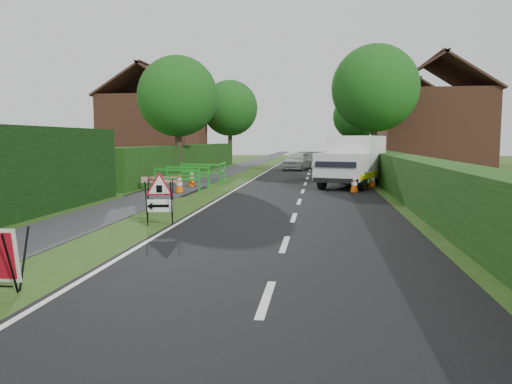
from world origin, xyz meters
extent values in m
plane|color=#274A15|center=(0.00, 0.00, 0.00)|extent=(120.00, 120.00, 0.00)
cube|color=black|center=(2.50, 35.00, 0.00)|extent=(6.00, 90.00, 0.02)
cube|color=#2D2D30|center=(-3.00, 35.00, 0.01)|extent=(2.00, 90.00, 0.02)
cube|color=#14380F|center=(-5.00, 22.00, 0.00)|extent=(1.00, 24.00, 1.80)
cube|color=#14380F|center=(6.50, 16.00, 0.00)|extent=(1.20, 50.00, 1.50)
cube|color=brown|center=(-10.00, 30.00, 2.75)|extent=(7.00, 7.00, 5.50)
cube|color=#331E19|center=(-11.75, 30.00, 6.59)|extent=(4.00, 7.40, 2.58)
cube|color=#331E19|center=(-8.25, 30.00, 6.59)|extent=(4.00, 7.40, 2.58)
cube|color=#331E19|center=(-10.00, 30.00, 7.69)|extent=(0.25, 7.40, 0.18)
cube|color=brown|center=(11.00, 28.00, 2.75)|extent=(7.00, 7.00, 5.50)
cube|color=#331E19|center=(9.25, 28.00, 6.59)|extent=(4.00, 7.40, 2.58)
cube|color=#331E19|center=(12.75, 28.00, 6.59)|extent=(4.00, 7.40, 2.58)
cube|color=#331E19|center=(11.00, 28.00, 7.69)|extent=(0.25, 7.40, 0.18)
cube|color=brown|center=(12.00, 42.00, 2.75)|extent=(7.00, 7.00, 5.50)
cube|color=#331E19|center=(10.25, 42.00, 6.59)|extent=(4.00, 7.40, 2.58)
cube|color=#331E19|center=(13.75, 42.00, 6.59)|extent=(4.00, 7.40, 2.58)
cube|color=#331E19|center=(12.00, 42.00, 7.69)|extent=(0.25, 7.40, 0.18)
cylinder|color=#2D2116|center=(-4.60, 18.00, 1.31)|extent=(0.36, 0.36, 2.62)
sphere|color=#174913|center=(-4.60, 18.00, 4.50)|extent=(4.40, 4.40, 4.40)
cylinder|color=#2D2116|center=(6.40, 22.00, 1.49)|extent=(0.36, 0.36, 2.97)
sphere|color=#174913|center=(6.40, 22.00, 5.18)|extent=(5.20, 5.20, 5.20)
cylinder|color=#2D2116|center=(-4.60, 34.00, 1.40)|extent=(0.36, 0.36, 2.80)
sphere|color=#174913|center=(-4.60, 34.00, 4.84)|extent=(4.80, 4.80, 4.80)
cylinder|color=#2D2116|center=(6.40, 38.00, 1.22)|extent=(0.36, 0.36, 2.45)
sphere|color=#174913|center=(6.40, 38.00, 4.23)|extent=(4.20, 4.20, 4.20)
cylinder|color=black|center=(-0.94, -2.81, 0.46)|extent=(0.03, 0.31, 0.88)
cylinder|color=black|center=(-0.94, -2.48, 0.46)|extent=(0.03, 0.31, 0.88)
cylinder|color=black|center=(-0.99, 2.67, 0.58)|extent=(0.10, 0.34, 1.12)
cylinder|color=black|center=(-1.04, 2.95, 0.58)|extent=(0.10, 0.34, 1.12)
cylinder|color=black|center=(-0.40, 2.79, 0.58)|extent=(0.10, 0.34, 1.12)
cylinder|color=black|center=(-0.45, 3.07, 0.58)|extent=(0.10, 0.34, 1.12)
cube|color=white|center=(-0.72, 2.85, 0.50)|extent=(0.62, 0.14, 0.30)
cube|color=black|center=(-0.71, 2.84, 0.50)|extent=(0.44, 0.10, 0.07)
cone|color=black|center=(-0.95, 2.79, 0.50)|extent=(0.17, 0.21, 0.18)
cube|color=black|center=(-0.71, 2.83, 0.93)|extent=(0.14, 0.04, 0.18)
cube|color=silver|center=(4.90, 14.73, 1.36)|extent=(2.87, 3.62, 1.89)
cube|color=silver|center=(4.14, 12.46, 0.99)|extent=(2.51, 2.56, 1.15)
cube|color=black|center=(3.82, 11.54, 1.27)|extent=(1.70, 0.76, 0.53)
cube|color=#FFED0D|center=(3.67, 14.18, 0.61)|extent=(1.57, 4.59, 0.23)
cube|color=#FFED0D|center=(5.55, 13.54, 0.61)|extent=(1.57, 4.59, 0.23)
cube|color=black|center=(3.82, 11.55, 0.47)|extent=(1.85, 0.73, 0.20)
cylinder|color=black|center=(3.28, 12.70, 0.39)|extent=(0.47, 0.82, 0.78)
cylinder|color=black|center=(4.95, 12.13, 0.39)|extent=(0.47, 0.82, 0.78)
cylinder|color=black|center=(4.30, 15.69, 0.39)|extent=(0.47, 0.82, 0.78)
cylinder|color=black|center=(5.97, 15.12, 0.39)|extent=(0.47, 0.82, 0.78)
cube|color=black|center=(4.56, 11.28, 0.02)|extent=(0.38, 0.38, 0.04)
cone|color=#FF5708|center=(4.56, 11.28, 0.42)|extent=(0.32, 0.32, 0.75)
cylinder|color=white|center=(4.56, 11.28, 0.38)|extent=(0.25, 0.25, 0.14)
cylinder|color=white|center=(4.56, 11.28, 0.56)|extent=(0.17, 0.17, 0.10)
cube|color=black|center=(5.46, 13.44, 0.02)|extent=(0.38, 0.38, 0.04)
cone|color=#FF5708|center=(5.46, 13.44, 0.42)|extent=(0.32, 0.32, 0.75)
cylinder|color=white|center=(5.46, 13.44, 0.38)|extent=(0.25, 0.25, 0.14)
cylinder|color=white|center=(5.46, 13.44, 0.56)|extent=(0.17, 0.17, 0.10)
cube|color=black|center=(4.77, 15.48, 0.02)|extent=(0.38, 0.38, 0.04)
cone|color=#FF5708|center=(4.77, 15.48, 0.42)|extent=(0.32, 0.32, 0.75)
cylinder|color=white|center=(4.77, 15.48, 0.38)|extent=(0.25, 0.25, 0.14)
cylinder|color=white|center=(4.77, 15.48, 0.56)|extent=(0.17, 0.17, 0.10)
cube|color=black|center=(-2.36, 10.30, 0.02)|extent=(0.38, 0.38, 0.04)
cone|color=#FF5708|center=(-2.36, 10.30, 0.42)|extent=(0.32, 0.32, 0.75)
cylinder|color=white|center=(-2.36, 10.30, 0.38)|extent=(0.25, 0.25, 0.14)
cylinder|color=white|center=(-2.36, 10.30, 0.56)|extent=(0.17, 0.17, 0.10)
cube|color=black|center=(-2.54, 12.92, 0.02)|extent=(0.38, 0.38, 0.04)
cone|color=#FF5708|center=(-2.54, 12.92, 0.42)|extent=(0.32, 0.32, 0.75)
cylinder|color=white|center=(-2.54, 12.92, 0.38)|extent=(0.25, 0.25, 0.14)
cylinder|color=white|center=(-2.54, 12.92, 0.56)|extent=(0.17, 0.17, 0.10)
cube|color=#1B9620|center=(-3.50, 10.73, 0.50)|extent=(0.06, 0.06, 1.00)
cube|color=#1B9620|center=(-1.55, 10.32, 0.50)|extent=(0.06, 0.06, 1.00)
cube|color=#1B9620|center=(-2.52, 10.52, 0.92)|extent=(1.97, 0.46, 0.08)
cube|color=#1B9620|center=(-2.52, 10.52, 0.55)|extent=(1.97, 0.46, 0.08)
cube|color=#1B9620|center=(-3.50, 10.73, 0.02)|extent=(0.13, 0.35, 0.04)
cube|color=#1B9620|center=(-1.55, 10.32, 0.02)|extent=(0.13, 0.35, 0.04)
cube|color=#1B9620|center=(-3.59, 12.59, 0.50)|extent=(0.06, 0.06, 1.00)
cube|color=#1B9620|center=(-1.61, 12.31, 0.50)|extent=(0.06, 0.06, 1.00)
cube|color=#1B9620|center=(-2.60, 12.45, 0.92)|extent=(1.99, 0.34, 0.08)
cube|color=#1B9620|center=(-2.60, 12.45, 0.55)|extent=(1.99, 0.34, 0.08)
cube|color=#1B9620|center=(-3.59, 12.59, 0.02)|extent=(0.11, 0.35, 0.04)
cube|color=#1B9620|center=(-1.61, 12.31, 0.02)|extent=(0.11, 0.35, 0.04)
cube|color=#1B9620|center=(-3.52, 14.76, 0.50)|extent=(0.05, 0.05, 1.00)
cube|color=#1B9620|center=(-1.53, 14.56, 0.50)|extent=(0.05, 0.05, 1.00)
cube|color=#1B9620|center=(-2.52, 14.66, 0.92)|extent=(1.99, 0.26, 0.08)
cube|color=#1B9620|center=(-2.52, 14.66, 0.55)|extent=(1.99, 0.26, 0.08)
cube|color=#1B9620|center=(-3.52, 14.76, 0.02)|extent=(0.10, 0.35, 0.04)
cube|color=#1B9620|center=(-1.53, 14.56, 0.02)|extent=(0.10, 0.35, 0.04)
cube|color=#1B9620|center=(-1.57, 14.64, 0.50)|extent=(0.05, 0.05, 1.00)
cube|color=#1B9620|center=(-1.72, 16.63, 0.50)|extent=(0.05, 0.05, 1.00)
cube|color=#1B9620|center=(-1.65, 15.64, 0.92)|extent=(0.21, 2.00, 0.08)
cube|color=#1B9620|center=(-1.65, 15.64, 0.55)|extent=(0.21, 2.00, 0.08)
cube|color=#1B9620|center=(-1.57, 14.64, 0.02)|extent=(0.35, 0.09, 0.04)
cube|color=#1B9620|center=(-1.72, 16.63, 0.02)|extent=(0.35, 0.09, 0.04)
cube|color=red|center=(-3.51, 11.30, 0.00)|extent=(1.48, 0.30, 0.25)
imported|color=white|center=(1.59, 26.46, 0.65)|extent=(2.25, 4.04, 1.30)
camera|label=1|loc=(3.19, -8.90, 2.12)|focal=35.00mm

